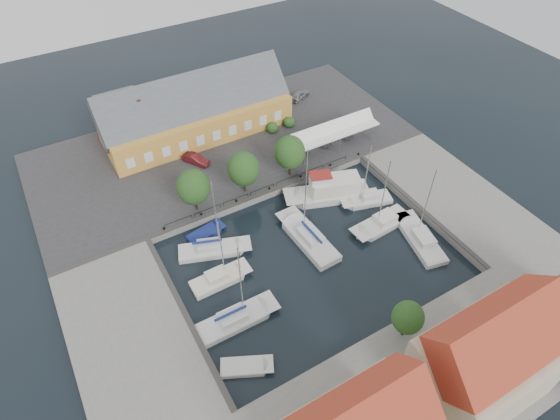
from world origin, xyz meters
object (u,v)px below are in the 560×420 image
(west_boat_a, at_px, (213,250))
(center_sailboat, at_px, (308,239))
(east_boat_a, at_px, (367,201))
(east_boat_c, at_px, (420,240))
(launch_sw, at_px, (246,367))
(west_boat_d, at_px, (236,320))
(launch_nw, at_px, (206,234))
(tent_canopy, at_px, (333,131))
(car_red, at_px, (196,159))
(east_boat_b, at_px, (382,224))
(trawler, at_px, (330,191))
(warehouse, at_px, (191,113))
(west_boat_b, at_px, (220,280))
(car_silver, at_px, (300,95))

(west_boat_a, bearing_deg, center_sailboat, -21.35)
(east_boat_a, distance_m, east_boat_c, 9.15)
(center_sailboat, relative_size, launch_sw, 2.53)
(east_boat_a, relative_size, launch_sw, 1.83)
(west_boat_d, height_order, launch_nw, west_boat_d)
(tent_canopy, height_order, car_red, tent_canopy)
(east_boat_b, relative_size, east_boat_c, 1.01)
(tent_canopy, distance_m, launch_nw, 24.64)
(launch_nw, bearing_deg, trawler, -6.91)
(west_boat_a, bearing_deg, warehouse, 72.50)
(trawler, xyz_separation_m, launch_sw, (-21.27, -16.39, -0.93))
(west_boat_a, bearing_deg, east_boat_b, -18.28)
(trawler, bearing_deg, car_red, 131.98)
(warehouse, height_order, center_sailboat, center_sailboat)
(east_boat_b, bearing_deg, center_sailboat, 165.37)
(east_boat_c, bearing_deg, launch_sw, -171.34)
(tent_canopy, distance_m, west_boat_d, 32.54)
(west_boat_b, bearing_deg, east_boat_a, 5.21)
(car_silver, bearing_deg, west_boat_b, 110.63)
(car_red, xyz_separation_m, east_boat_a, (17.07, -18.13, -1.41))
(warehouse, distance_m, east_boat_c, 38.22)
(trawler, bearing_deg, west_boat_b, -164.16)
(tent_canopy, height_order, center_sailboat, center_sailboat)
(center_sailboat, relative_size, trawler, 1.16)
(tent_canopy, height_order, west_boat_a, west_boat_a)
(center_sailboat, bearing_deg, west_boat_d, -155.40)
(car_red, bearing_deg, warehouse, 37.46)
(tent_canopy, xyz_separation_m, west_boat_d, (-25.78, -19.55, -3.41))
(east_boat_a, height_order, launch_sw, east_boat_a)
(west_boat_a, bearing_deg, east_boat_a, -6.17)
(east_boat_a, xyz_separation_m, east_boat_b, (-1.04, -4.46, -0.00))
(center_sailboat, bearing_deg, warehouse, 97.58)
(warehouse, distance_m, launch_nw, 21.73)
(trawler, relative_size, east_boat_b, 1.04)
(west_boat_d, bearing_deg, tent_canopy, 37.18)
(launch_nw, bearing_deg, west_boat_a, -96.80)
(west_boat_d, bearing_deg, launch_nw, 80.47)
(trawler, xyz_separation_m, west_boat_d, (-19.73, -11.16, -0.75))
(warehouse, relative_size, west_boat_d, 2.36)
(east_boat_c, bearing_deg, car_red, 124.12)
(east_boat_a, distance_m, east_boat_b, 4.58)
(west_boat_b, bearing_deg, car_silver, 44.77)
(west_boat_d, bearing_deg, center_sailboat, 24.60)
(warehouse, bearing_deg, west_boat_a, -107.50)
(center_sailboat, xyz_separation_m, launch_nw, (-10.62, 7.40, -0.27))
(car_silver, bearing_deg, east_boat_c, 149.67)
(east_boat_b, xyz_separation_m, launch_sw, (-23.99, -8.61, -0.17))
(west_boat_a, height_order, launch_sw, west_boat_a)
(car_red, relative_size, east_boat_b, 0.35)
(launch_sw, bearing_deg, east_boat_b, 19.74)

